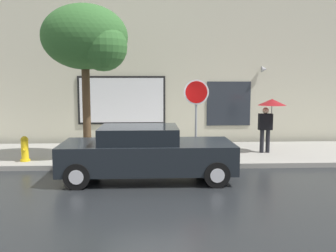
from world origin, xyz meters
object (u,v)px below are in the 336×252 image
at_px(fire_hydrant, 25,149).
at_px(street_tree, 88,40).
at_px(parked_car, 146,153).
at_px(stop_sign, 196,104).
at_px(pedestrian_with_umbrella, 270,110).

bearing_deg(fire_hydrant, street_tree, 5.89).
relative_size(parked_car, street_tree, 0.94).
relative_size(parked_car, stop_sign, 1.79).
distance_m(parked_car, pedestrian_with_umbrella, 5.11).
relative_size(parked_car, pedestrian_with_umbrella, 2.42).
height_order(street_tree, stop_sign, street_tree).
bearing_deg(street_tree, pedestrian_with_umbrella, 7.95).
height_order(pedestrian_with_umbrella, street_tree, street_tree).
bearing_deg(fire_hydrant, parked_car, -24.88).
bearing_deg(fire_hydrant, pedestrian_with_umbrella, 7.44).
bearing_deg(fire_hydrant, stop_sign, -3.25).
bearing_deg(parked_car, pedestrian_with_umbrella, 33.44).
bearing_deg(parked_car, street_tree, 132.18).
relative_size(fire_hydrant, pedestrian_with_umbrella, 0.42).
bearing_deg(pedestrian_with_umbrella, fire_hydrant, -172.56).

